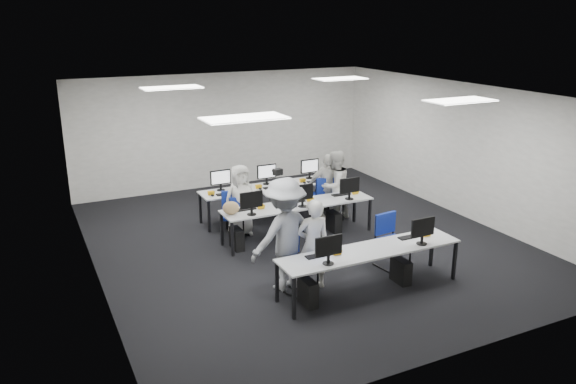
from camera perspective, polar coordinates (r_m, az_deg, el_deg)
name	(u,v)px	position (r m, az deg, el deg)	size (l,w,h in m)	color
room	(303,170)	(11.01, 1.55, 2.28)	(9.00, 9.02, 3.00)	black
ceiling_panels	(304,94)	(10.72, 1.62, 9.97)	(5.20, 4.60, 0.02)	white
desk_front	(370,252)	(9.33, 8.36, -6.08)	(3.20, 0.70, 0.73)	silver
desk_mid	(298,206)	(11.41, 1.05, -1.46)	(3.20, 0.70, 0.73)	silver
desk_back	(270,188)	(12.62, -1.83, 0.39)	(3.20, 0.70, 0.73)	silver
equipment_front	(360,273)	(9.35, 7.36, -8.15)	(2.51, 0.41, 1.19)	#0C2CA8
equipment_mid	(290,223)	(11.43, 0.23, -3.15)	(2.91, 0.41, 1.19)	white
equipment_back	(278,200)	(12.81, -1.07, -0.86)	(2.91, 0.41, 1.19)	white
chair_0	(298,274)	(9.36, 1.00, -8.33)	(0.62, 0.65, 0.97)	navy
chair_1	(392,251)	(10.39, 10.48, -5.91)	(0.54, 0.58, 0.98)	navy
chair_2	(233,224)	(11.58, -5.61, -3.26)	(0.62, 0.64, 0.95)	navy
chair_3	(284,216)	(12.06, -0.42, -2.49)	(0.49, 0.52, 0.84)	navy
chair_4	(329,207)	(12.61, 4.18, -1.49)	(0.53, 0.56, 0.94)	navy
chair_5	(238,221)	(11.81, -5.12, -2.99)	(0.49, 0.52, 0.86)	navy
chair_6	(288,213)	(12.21, -0.02, -2.11)	(0.50, 0.54, 0.92)	navy
chair_7	(323,203)	(12.79, 3.58, -1.17)	(0.56, 0.59, 0.96)	navy
handbag	(231,208)	(10.81, -5.82, -1.62)	(0.32, 0.20, 0.26)	#AB7C58
student_0	(313,244)	(9.29, 2.55, -5.34)	(0.57, 0.37, 1.56)	silver
student_1	(335,186)	(12.47, 4.80, 0.65)	(0.77, 0.60, 1.58)	silver
student_2	(241,200)	(11.62, -4.82, -0.83)	(0.73, 0.47, 1.49)	silver
student_3	(327,187)	(12.55, 3.97, 0.56)	(0.87, 0.36, 1.48)	silver
photographer	(285,234)	(9.21, -0.36, -4.33)	(1.24, 0.71, 1.92)	slate
dslr_camera	(278,172)	(9.02, -1.05, 2.05)	(0.14, 0.18, 0.10)	black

